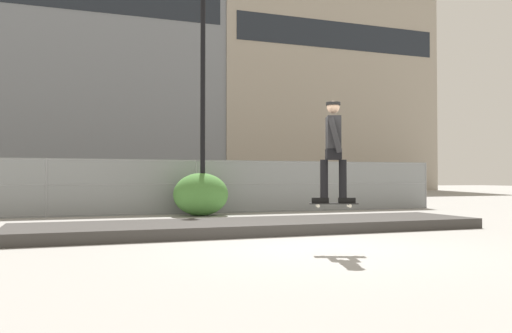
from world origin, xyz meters
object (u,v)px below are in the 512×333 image
object	(u,v)px
skater	(333,145)
shrub_left	(201,194)
parked_car_near	(125,188)
street_lamp	(203,73)
skateboard	(334,204)

from	to	relation	value
skater	shrub_left	bearing A→B (deg)	90.63
skater	parked_car_near	world-z (taller)	skater
street_lamp	skateboard	bearing A→B (deg)	-89.66
street_lamp	shrub_left	bearing A→B (deg)	131.09
skateboard	skater	size ratio (longest dim) A/B	0.48
shrub_left	parked_car_near	bearing A→B (deg)	117.11
skateboard	skater	world-z (taller)	skater
skateboard	shrub_left	world-z (taller)	shrub_left
skater	shrub_left	world-z (taller)	skater
skateboard	street_lamp	world-z (taller)	street_lamp
skateboard	parked_car_near	distance (m)	12.86
street_lamp	shrub_left	distance (m)	3.96
street_lamp	shrub_left	xyz separation A→B (m)	(-0.05, 0.05, -3.96)
skater	street_lamp	distance (m)	9.18
skater	parked_car_near	xyz separation A→B (m)	(-2.10, 12.69, -0.94)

